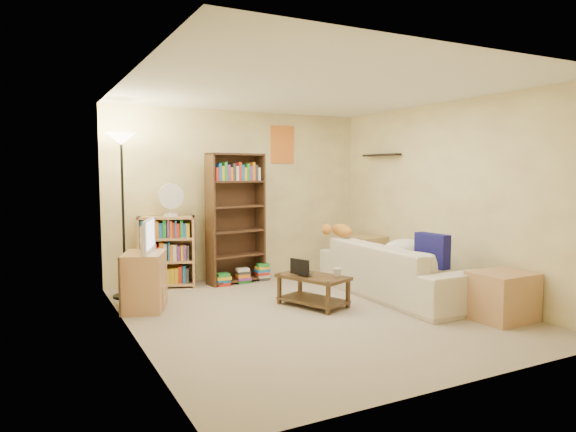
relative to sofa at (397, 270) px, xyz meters
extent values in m
plane|color=tan|center=(-1.32, -0.16, -0.34)|extent=(4.50, 4.50, 0.00)
cube|color=#FFF6AB|center=(-1.32, 2.09, 0.91)|extent=(4.00, 0.04, 2.50)
cube|color=#FFF6AB|center=(-1.32, -2.41, 0.91)|extent=(4.00, 0.04, 2.50)
cube|color=#FFF6AB|center=(-3.32, -0.16, 0.91)|extent=(0.04, 4.50, 2.50)
cube|color=#FFF6AB|center=(0.68, -0.16, 0.91)|extent=(0.04, 4.50, 2.50)
cube|color=white|center=(-1.32, -0.16, 2.16)|extent=(4.00, 4.50, 0.04)
cube|color=red|center=(-0.60, 2.08, 1.68)|extent=(0.40, 0.02, 0.58)
cube|color=black|center=(0.60, 1.14, 1.51)|extent=(0.12, 0.80, 0.03)
imported|color=beige|center=(0.00, 0.00, 0.00)|extent=(2.37, 0.95, 0.69)
cube|color=navy|center=(0.11, -0.51, 0.31)|extent=(0.18, 0.46, 0.41)
ellipsoid|color=white|center=(0.17, 0.06, 0.25)|extent=(0.63, 0.45, 0.27)
ellipsoid|color=orange|center=(-0.25, 0.91, 0.43)|extent=(0.43, 0.19, 0.18)
sphere|color=orange|center=(-0.50, 0.91, 0.46)|extent=(0.15, 0.15, 0.15)
cube|color=#3F2D18|center=(-1.20, 0.07, 0.01)|extent=(0.74, 0.94, 0.04)
cube|color=#3F2D18|center=(-1.20, 0.07, -0.27)|extent=(0.70, 0.90, 0.03)
cube|color=#3F2D18|center=(-1.25, -0.34, -0.16)|extent=(0.04, 0.04, 0.37)
cube|color=#3F2D18|center=(-0.88, -0.20, -0.16)|extent=(0.04, 0.04, 0.37)
cube|color=#3F2D18|center=(-1.52, 0.34, -0.16)|extent=(0.04, 0.04, 0.37)
cube|color=#3F2D18|center=(-1.16, 0.48, -0.16)|extent=(0.04, 0.04, 0.37)
imported|color=black|center=(-1.25, 0.16, 0.04)|extent=(0.30, 0.20, 0.02)
cube|color=white|center=(-1.36, 0.11, 0.14)|extent=(0.11, 0.26, 0.18)
imported|color=silver|center=(-0.99, -0.12, 0.08)|extent=(0.21, 0.21, 0.10)
cube|color=black|center=(-1.22, 0.36, 0.03)|extent=(0.13, 0.14, 0.02)
cube|color=tan|center=(-3.02, 0.84, -0.01)|extent=(0.64, 0.74, 0.67)
imported|color=black|center=(-3.02, 0.84, 0.52)|extent=(0.74, 0.55, 0.39)
cube|color=#3F2918|center=(-1.54, 1.70, 0.59)|extent=(0.87, 0.39, 1.86)
cube|color=tan|center=(-2.49, 1.89, 0.15)|extent=(0.82, 0.54, 0.99)
cylinder|color=white|center=(-2.44, 1.87, 0.66)|extent=(0.20, 0.20, 0.04)
cylinder|color=white|center=(-2.44, 1.87, 0.76)|extent=(0.02, 0.02, 0.20)
cylinder|color=white|center=(-2.44, 1.84, 0.92)|extent=(0.35, 0.06, 0.35)
cylinder|color=black|center=(-3.12, 1.54, -0.33)|extent=(0.31, 0.31, 0.03)
cylinder|color=black|center=(-3.12, 1.54, 0.64)|extent=(0.03, 0.03, 1.96)
cone|color=#FFF2C6|center=(-3.12, 1.54, 1.66)|extent=(0.35, 0.35, 0.15)
cube|color=tan|center=(0.40, 1.24, -0.04)|extent=(0.63, 0.63, 0.62)
cube|color=tan|center=(0.33, -1.36, -0.08)|extent=(0.64, 0.54, 0.52)
cube|color=red|center=(-1.78, 1.60, -0.26)|extent=(0.21, 0.16, 0.18)
cube|color=#1966B2|center=(-1.46, 1.63, -0.24)|extent=(0.21, 0.16, 0.21)
cube|color=gold|center=(-1.15, 1.67, -0.22)|extent=(0.21, 0.16, 0.25)
camera|label=1|loc=(-4.22, -5.14, 1.26)|focal=32.00mm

